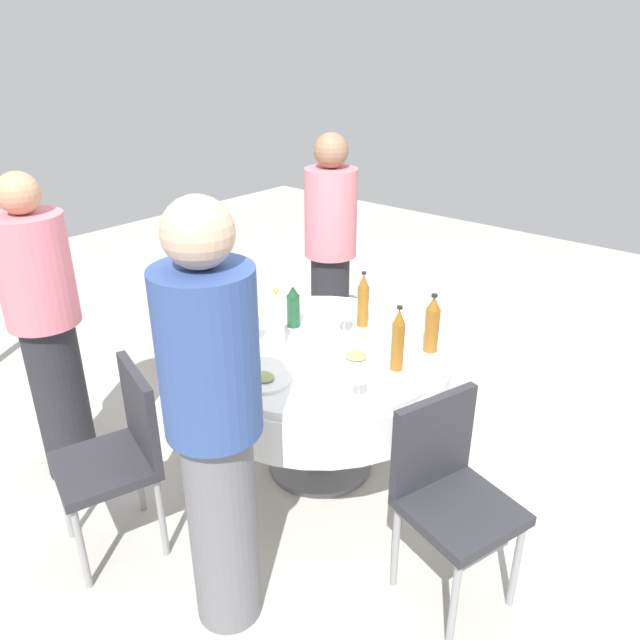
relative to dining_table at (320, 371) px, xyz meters
name	(u,v)px	position (x,y,z in m)	size (l,w,h in m)	color
ground_plane	(320,464)	(0.00, 0.00, -0.59)	(10.00, 10.00, 0.00)	#B7B2A8
dining_table	(320,371)	(0.00, 0.00, 0.00)	(1.30, 1.30, 0.74)	white
bottle_amber_front	(363,301)	(-0.03, -0.32, 0.29)	(0.06, 0.06, 0.30)	#8C5619
bottle_dark_green_west	(293,307)	(0.25, -0.07, 0.26)	(0.07, 0.07, 0.24)	#194728
bottle_amber_far	(432,325)	(-0.45, -0.30, 0.29)	(0.07, 0.07, 0.30)	#8C5619
bottle_amber_north	(398,340)	(-0.43, -0.04, 0.30)	(0.06, 0.06, 0.31)	#8C5619
bottle_clear_inner	(277,320)	(0.15, 0.15, 0.29)	(0.07, 0.07, 0.30)	silver
wine_glass_north	(359,377)	(-0.45, 0.28, 0.26)	(0.06, 0.06, 0.15)	white
wine_glass_inner	(252,322)	(0.28, 0.19, 0.26)	(0.07, 0.07, 0.15)	white
wine_glass_right	(344,313)	(-0.01, -0.18, 0.27)	(0.07, 0.07, 0.16)	white
plate_rear	(263,380)	(-0.04, 0.44, 0.16)	(0.23, 0.23, 0.04)	white
plate_left	(393,337)	(-0.24, -0.29, 0.16)	(0.23, 0.23, 0.02)	white
plate_mid	(356,358)	(-0.24, 0.02, 0.16)	(0.25, 0.25, 0.04)	white
fork_west	(317,341)	(0.03, -0.02, 0.15)	(0.18, 0.02, 0.01)	silver
folded_napkin	(343,306)	(0.20, -0.44, 0.16)	(0.14, 0.14, 0.02)	white
person_front	(215,424)	(-0.32, 0.94, 0.31)	(0.34, 0.34, 1.71)	slate
person_west	(330,251)	(0.69, -0.93, 0.26)	(0.34, 0.34, 1.61)	#26262B
person_far	(47,330)	(1.00, 0.88, 0.25)	(0.34, 0.34, 1.60)	#26262B
chair_right	(448,485)	(-0.89, 0.27, -0.07)	(0.50, 0.50, 0.87)	#2D2D33
chair_outer	(121,447)	(0.31, 0.97, -0.07)	(0.50, 0.50, 0.87)	#2D2D33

